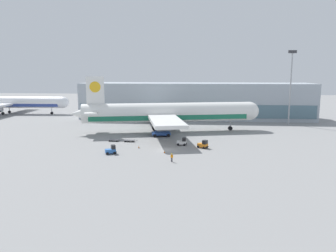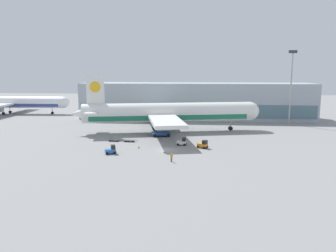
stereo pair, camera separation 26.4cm
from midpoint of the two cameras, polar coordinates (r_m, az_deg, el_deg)
name	(u,v)px [view 1 (the left image)]	position (r m, az deg, el deg)	size (l,w,h in m)	color
ground_plane	(166,150)	(77.77, -0.51, -4.20)	(400.00, 400.00, 0.00)	gray
terminal_building	(195,101)	(131.55, 4.70, 4.42)	(90.00, 18.20, 14.00)	#9EA8B2
light_mast	(291,82)	(122.38, 20.53, 7.12)	(2.80, 0.50, 25.68)	#9EA0A5
airplane_main	(166,113)	(100.24, -0.41, 2.25)	(57.20, 48.56, 17.00)	white
airplane_distant	(12,103)	(159.75, -25.60, 3.69)	(49.92, 41.53, 14.61)	white
scissor_lift_loader	(161,130)	(94.11, -1.29, -0.64)	(5.75, 4.37, 4.92)	#284C99
baggage_tug_foreground	(182,142)	(82.68, 2.41, -2.77)	(2.51, 1.73, 2.00)	silver
baggage_tug_mid	(203,145)	(79.93, 6.06, -3.23)	(2.81, 2.58, 2.00)	orange
baggage_tug_far	(111,150)	(75.11, -9.96, -4.14)	(2.79, 2.38, 2.00)	#2D66B7
baggage_dolly_lead	(114,140)	(88.65, -9.50, -2.38)	(3.74, 1.64, 0.48)	#56565B
baggage_dolly_second	(129,140)	(87.50, -6.85, -2.48)	(3.74, 1.64, 0.48)	#56565B
ground_crew_near	(172,157)	(67.38, 0.55, -5.39)	(0.53, 0.35, 1.81)	black
traffic_cone_near	(139,147)	(79.97, -5.20, -3.65)	(0.40, 0.40, 0.59)	black
traffic_cone_far	(164,152)	(74.81, -0.73, -4.51)	(0.40, 0.40, 0.62)	black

